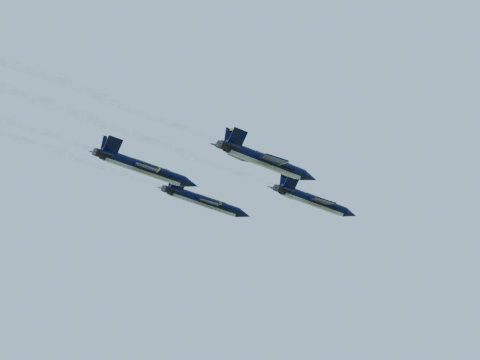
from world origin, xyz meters
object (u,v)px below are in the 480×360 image
Objects in this scene: jet_right at (267,161)px; jet_lead at (315,201)px; jet_slot at (146,168)px; jet_left at (206,202)px.

jet_lead is at bearing 124.15° from jet_right.
jet_lead is 1.00× the size of jet_slot.
jet_slot is at bearing -130.34° from jet_right.
jet_right is 16.31m from jet_slot.
jet_lead is 18.75m from jet_right.
jet_lead is 1.00× the size of jet_right.
jet_slot is (-14.55, -7.36, 0.00)m from jet_right.
jet_left and jet_slot have the same top height.
jet_right is at bearing 49.66° from jet_slot.
jet_slot is at bearing -57.76° from jet_left.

